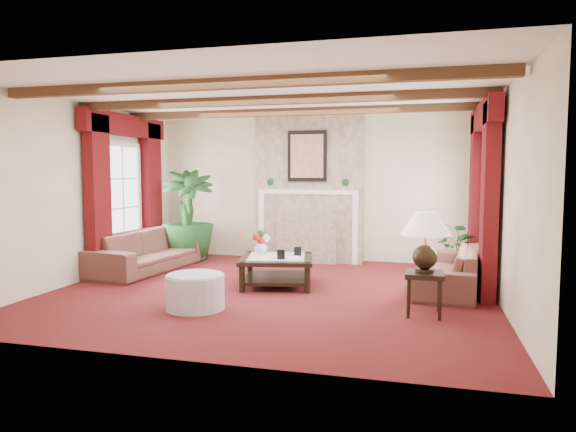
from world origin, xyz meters
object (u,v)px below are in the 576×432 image
(sofa_left, at_px, (148,244))
(ottoman, at_px, (195,292))
(side_table, at_px, (424,294))
(potted_palm, at_px, (188,235))
(sofa_right, at_px, (449,262))
(coffee_table, at_px, (277,271))

(sofa_left, distance_m, ottoman, 2.75)
(sofa_left, height_order, ottoman, sofa_left)
(sofa_left, distance_m, side_table, 4.81)
(potted_palm, bearing_deg, side_table, -32.38)
(sofa_right, bearing_deg, sofa_left, -85.73)
(coffee_table, height_order, ottoman, coffee_table)
(ottoman, bearing_deg, sofa_left, 131.47)
(sofa_left, bearing_deg, sofa_right, -86.40)
(sofa_right, xyz_separation_m, coffee_table, (-2.43, -0.36, -0.18))
(coffee_table, bearing_deg, potted_palm, 131.27)
(sofa_left, relative_size, ottoman, 3.28)
(sofa_left, height_order, sofa_right, sofa_left)
(coffee_table, height_order, side_table, side_table)
(side_table, xyz_separation_m, ottoman, (-2.70, -0.41, -0.05))
(coffee_table, bearing_deg, sofa_right, -3.37)
(sofa_left, xyz_separation_m, coffee_table, (2.43, -0.57, -0.23))
(side_table, distance_m, ottoman, 2.73)
(potted_palm, xyz_separation_m, ottoman, (1.59, -3.13, -0.27))
(sofa_right, distance_m, ottoman, 3.56)
(sofa_left, distance_m, potted_palm, 1.11)
(potted_palm, bearing_deg, ottoman, -63.12)
(sofa_right, relative_size, potted_palm, 1.06)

